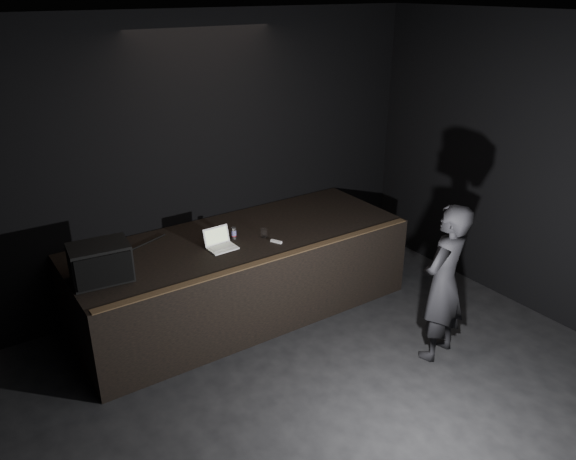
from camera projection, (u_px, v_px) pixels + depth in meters
The scene contains 11 objects.
ground at pixel (396, 445), 4.96m from camera, with size 7.00×7.00×0.00m, color black.
room_walls at pixel (418, 237), 4.15m from camera, with size 6.10×7.10×3.52m.
stage_riser at pixel (242, 274), 6.83m from camera, with size 4.00×1.50×1.00m, color black.
riser_lip at pixel (272, 258), 6.09m from camera, with size 3.92×0.10×0.01m, color brown.
stage_monitor at pixel (100, 263), 5.59m from camera, with size 0.62×0.48×0.39m.
cable at pixel (137, 248), 6.33m from camera, with size 0.02×0.02×0.88m, color black.
laptop at pixel (220, 243), 6.34m from camera, with size 0.32×0.29×0.22m.
beer_can at pixel (234, 233), 6.55m from camera, with size 0.06×0.06×0.14m.
plastic_cup at pixel (264, 233), 6.60m from camera, with size 0.08×0.08×0.10m, color white.
wii_remote at pixel (276, 242), 6.47m from camera, with size 0.03×0.14×0.03m, color white.
person at pixel (444, 283), 5.85m from camera, with size 0.64×0.42×1.76m, color black.
Camera 1 is at (-2.90, -2.59, 3.74)m, focal length 35.00 mm.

